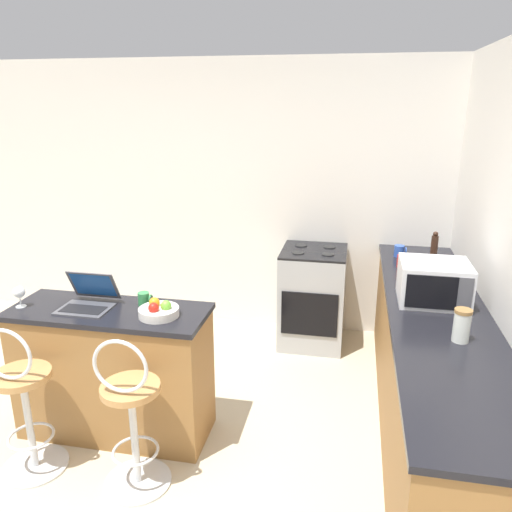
% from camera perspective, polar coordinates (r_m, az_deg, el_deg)
% --- Properties ---
extents(ground_plane, '(20.00, 20.00, 0.00)m').
position_cam_1_polar(ground_plane, '(3.28, -14.29, -25.63)').
color(ground_plane, '#BCAD8E').
extents(wall_back, '(12.00, 0.06, 2.60)m').
position_cam_1_polar(wall_back, '(4.94, -2.62, 6.67)').
color(wall_back, silver).
rests_on(wall_back, ground_plane).
extents(breakfast_bar, '(1.31, 0.50, 0.91)m').
position_cam_1_polar(breakfast_bar, '(3.60, -15.92, -12.56)').
color(breakfast_bar, olive).
rests_on(breakfast_bar, ground_plane).
extents(counter_right, '(0.65, 3.08, 0.91)m').
position_cam_1_polar(counter_right, '(3.65, 19.47, -12.42)').
color(counter_right, olive).
rests_on(counter_right, ground_plane).
extents(bar_stool_near, '(0.40, 0.40, 1.00)m').
position_cam_1_polar(bar_stool_near, '(3.42, -24.99, -15.08)').
color(bar_stool_near, silver).
rests_on(bar_stool_near, ground_plane).
extents(bar_stool_far, '(0.40, 0.40, 1.00)m').
position_cam_1_polar(bar_stool_far, '(3.09, -14.06, -17.49)').
color(bar_stool_far, silver).
rests_on(bar_stool_far, ground_plane).
extents(laptop, '(0.33, 0.32, 0.22)m').
position_cam_1_polar(laptop, '(3.46, -18.59, -4.60)').
color(laptop, '#47474C').
rests_on(laptop, breakfast_bar).
extents(microwave, '(0.45, 0.40, 0.28)m').
position_cam_1_polar(microwave, '(3.54, 19.64, -2.85)').
color(microwave, silver).
rests_on(microwave, counter_right).
extents(stove_range, '(0.58, 0.61, 0.92)m').
position_cam_1_polar(stove_range, '(4.71, 6.47, -4.67)').
color(stove_range, '#9EA3A8').
rests_on(stove_range, ground_plane).
extents(fruit_bowl, '(0.25, 0.25, 0.11)m').
position_cam_1_polar(fruit_bowl, '(3.20, -11.06, -6.15)').
color(fruit_bowl, silver).
rests_on(fruit_bowl, breakfast_bar).
extents(mug_green, '(0.09, 0.07, 0.09)m').
position_cam_1_polar(mug_green, '(3.39, -12.66, -4.80)').
color(mug_green, '#338447').
rests_on(mug_green, breakfast_bar).
extents(storage_jar, '(0.10, 0.10, 0.19)m').
position_cam_1_polar(storage_jar, '(3.04, 22.46, -7.33)').
color(storage_jar, silver).
rests_on(storage_jar, counter_right).
extents(wine_glass_short, '(0.08, 0.08, 0.14)m').
position_cam_1_polar(wine_glass_short, '(3.61, -25.45, -3.82)').
color(wine_glass_short, silver).
rests_on(wine_glass_short, breakfast_bar).
extents(pepper_mill, '(0.06, 0.06, 0.28)m').
position_cam_1_polar(pepper_mill, '(4.35, 19.68, 0.78)').
color(pepper_mill, '#331E14').
rests_on(pepper_mill, counter_right).
extents(mug_blue, '(0.10, 0.09, 0.10)m').
position_cam_1_polar(mug_blue, '(4.50, 16.09, 0.55)').
color(mug_blue, '#2D51AD').
rests_on(mug_blue, counter_right).
extents(mug_red, '(0.10, 0.08, 0.10)m').
position_cam_1_polar(mug_red, '(4.22, 16.37, -0.55)').
color(mug_red, red).
rests_on(mug_red, counter_right).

